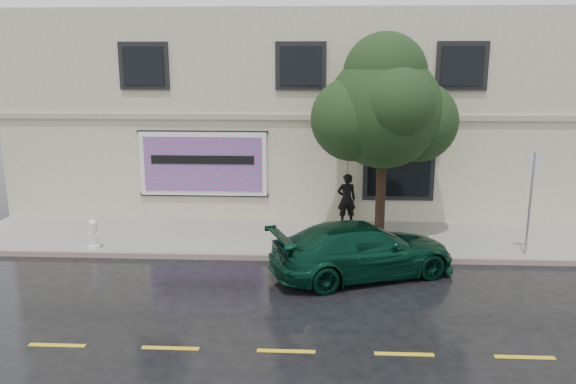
{
  "coord_description": "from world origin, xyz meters",
  "views": [
    {
      "loc": [
        0.53,
        -13.08,
        5.28
      ],
      "look_at": [
        -0.26,
        2.2,
        1.76
      ],
      "focal_mm": 35.0,
      "sensor_mm": 36.0,
      "label": 1
    }
  ],
  "objects_px": {
    "pedestrian": "(347,199)",
    "street_tree": "(384,111)",
    "fire_hydrant": "(94,234)",
    "car": "(363,250)"
  },
  "relations": [
    {
      "from": "street_tree",
      "to": "fire_hydrant",
      "type": "bearing_deg",
      "value": -170.74
    },
    {
      "from": "pedestrian",
      "to": "street_tree",
      "type": "xyz_separation_m",
      "value": [
        0.92,
        -1.47,
        2.95
      ]
    },
    {
      "from": "car",
      "to": "pedestrian",
      "type": "bearing_deg",
      "value": -18.32
    },
    {
      "from": "car",
      "to": "pedestrian",
      "type": "height_order",
      "value": "pedestrian"
    },
    {
      "from": "pedestrian",
      "to": "fire_hydrant",
      "type": "xyz_separation_m",
      "value": [
        -7.26,
        -2.8,
        -0.43
      ]
    },
    {
      "from": "car",
      "to": "fire_hydrant",
      "type": "relative_size",
      "value": 5.59
    },
    {
      "from": "car",
      "to": "fire_hydrant",
      "type": "bearing_deg",
      "value": 58.58
    },
    {
      "from": "pedestrian",
      "to": "fire_hydrant",
      "type": "relative_size",
      "value": 2.0
    },
    {
      "from": "street_tree",
      "to": "pedestrian",
      "type": "bearing_deg",
      "value": 121.95
    },
    {
      "from": "street_tree",
      "to": "fire_hydrant",
      "type": "relative_size",
      "value": 6.48
    }
  ]
}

